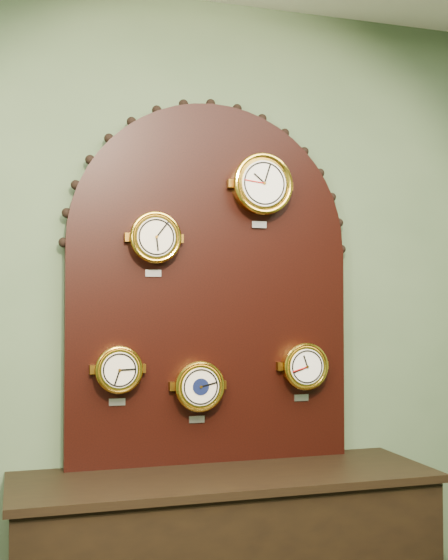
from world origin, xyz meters
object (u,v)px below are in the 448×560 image
object	(u,v)px
arabic_clock	(262,185)
hygrometer	(118,369)
roman_clock	(155,238)
barometer	(199,386)
display_board	(210,271)
tide_clock	(304,366)

from	to	relation	value
arabic_clock	hygrometer	world-z (taller)	arabic_clock
roman_clock	hygrometer	bearing A→B (deg)	179.78
hygrometer	barometer	world-z (taller)	hygrometer
arabic_clock	barometer	world-z (taller)	arabic_clock
roman_clock	arabic_clock	size ratio (longest dim) A/B	0.84
display_board	hygrometer	world-z (taller)	display_board
hygrometer	tide_clock	bearing A→B (deg)	-0.02
display_board	arabic_clock	bearing A→B (deg)	-18.13
arabic_clock	tide_clock	bearing A→B (deg)	0.46
roman_clock	hygrometer	distance (m)	0.54
hygrometer	barometer	size ratio (longest dim) A/B	0.93
roman_clock	display_board	bearing A→B (deg)	14.78
display_board	tide_clock	size ratio (longest dim) A/B	6.06
roman_clock	barometer	world-z (taller)	roman_clock
arabic_clock	hygrometer	bearing A→B (deg)	179.82
arabic_clock	tide_clock	size ratio (longest dim) A/B	1.23
display_board	barometer	distance (m)	0.48
arabic_clock	barometer	distance (m)	0.88
roman_clock	arabic_clock	bearing A→B (deg)	-0.16
arabic_clock	barometer	bearing A→B (deg)	179.75
roman_clock	tide_clock	xyz separation A→B (m)	(0.65, 0.00, -0.53)
display_board	arabic_clock	world-z (taller)	display_board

